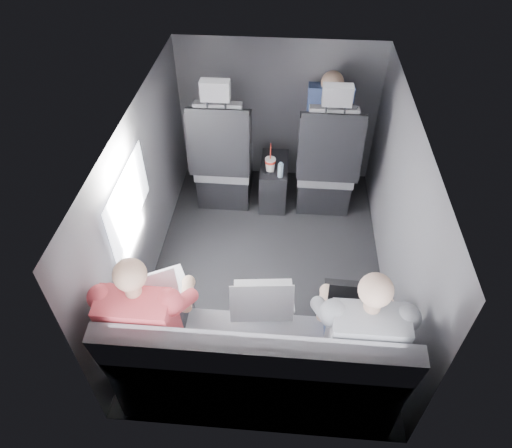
# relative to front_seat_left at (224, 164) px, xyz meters

# --- Properties ---
(floor) EXTENTS (2.60, 2.60, 0.00)m
(floor) POSITION_rel_front_seat_left_xyz_m (0.45, -0.84, -0.40)
(floor) COLOR black
(floor) RESTS_ON ground
(ceiling) EXTENTS (2.60, 2.60, 0.00)m
(ceiling) POSITION_rel_front_seat_left_xyz_m (0.45, -0.84, 0.95)
(ceiling) COLOR #B2B2AD
(ceiling) RESTS_ON panel_back
(panel_left) EXTENTS (0.02, 2.60, 1.35)m
(panel_left) POSITION_rel_front_seat_left_xyz_m (-0.45, -0.84, 0.27)
(panel_left) COLOR #56565B
(panel_left) RESTS_ON floor
(panel_right) EXTENTS (0.02, 2.60, 1.35)m
(panel_right) POSITION_rel_front_seat_left_xyz_m (1.35, -0.84, 0.27)
(panel_right) COLOR #56565B
(panel_right) RESTS_ON floor
(panel_front) EXTENTS (1.80, 0.02, 1.35)m
(panel_front) POSITION_rel_front_seat_left_xyz_m (0.45, 0.46, 0.27)
(panel_front) COLOR #56565B
(panel_front) RESTS_ON floor
(panel_back) EXTENTS (1.80, 0.02, 1.35)m
(panel_back) POSITION_rel_front_seat_left_xyz_m (0.45, -2.14, 0.27)
(panel_back) COLOR #56565B
(panel_back) RESTS_ON floor
(side_window) EXTENTS (0.02, 0.75, 0.42)m
(side_window) POSITION_rel_front_seat_left_xyz_m (-0.43, -1.14, 0.50)
(side_window) COLOR white
(side_window) RESTS_ON panel_left
(seatbelt) EXTENTS (0.35, 0.11, 0.59)m
(seatbelt) POSITION_rel_front_seat_left_xyz_m (0.90, -0.17, 0.40)
(seatbelt) COLOR black
(seatbelt) RESTS_ON front_seat_right
(front_seat_left) EXTENTS (0.52, 0.58, 1.26)m
(front_seat_left) POSITION_rel_front_seat_left_xyz_m (0.00, 0.00, 0.00)
(front_seat_left) COLOR black
(front_seat_left) RESTS_ON floor
(front_seat_right) EXTENTS (0.52, 0.58, 1.26)m
(front_seat_right) POSITION_rel_front_seat_left_xyz_m (0.90, 0.00, 0.00)
(front_seat_right) COLOR black
(front_seat_right) RESTS_ON floor
(center_console) EXTENTS (0.24, 0.48, 0.41)m
(center_console) POSITION_rel_front_seat_left_xyz_m (0.45, 0.04, -0.20)
(center_console) COLOR black
(center_console) RESTS_ON floor
(rear_bench) EXTENTS (1.60, 0.57, 0.92)m
(rear_bench) POSITION_rel_front_seat_left_xyz_m (0.45, -1.90, -0.09)
(rear_bench) COLOR slate
(rear_bench) RESTS_ON floor
(soda_cup) EXTENTS (0.09, 0.09, 0.28)m
(soda_cup) POSITION_rel_front_seat_left_xyz_m (0.42, -0.07, 0.07)
(soda_cup) COLOR white
(soda_cup) RESTS_ON center_console
(water_bottle) EXTENTS (0.05, 0.05, 0.14)m
(water_bottle) POSITION_rel_front_seat_left_xyz_m (0.51, -0.14, 0.06)
(water_bottle) COLOR #B1D2F0
(water_bottle) RESTS_ON center_console
(laptop_white) EXTENTS (0.45, 0.49, 0.27)m
(laptop_white) POSITION_rel_front_seat_left_xyz_m (-0.18, -1.64, 0.24)
(laptop_white) COLOR silver
(laptop_white) RESTS_ON passenger_rear_left
(laptop_silver) EXTENTS (0.38, 0.35, 0.25)m
(laptop_silver) POSITION_rel_front_seat_left_xyz_m (0.46, -1.64, 0.23)
(laptop_silver) COLOR #AFAFB3
(laptop_silver) RESTS_ON rear_bench
(laptop_black) EXTENTS (0.35, 0.32, 0.25)m
(laptop_black) POSITION_rel_front_seat_left_xyz_m (1.00, -1.60, 0.23)
(laptop_black) COLOR black
(laptop_black) RESTS_ON passenger_rear_right
(passenger_rear_left) EXTENTS (0.47, 0.60, 1.18)m
(passenger_rear_left) POSITION_rel_front_seat_left_xyz_m (-0.16, -1.81, 0.21)
(passenger_rear_left) COLOR #343439
(passenger_rear_left) RESTS_ON rear_bench
(passenger_rear_right) EXTENTS (0.47, 0.60, 1.18)m
(passenger_rear_right) POSITION_rel_front_seat_left_xyz_m (1.00, -1.81, 0.21)
(passenger_rear_right) COLOR navy
(passenger_rear_right) RESTS_ON rear_bench
(passenger_front_right) EXTENTS (0.38, 0.38, 0.74)m
(passenger_front_right) POSITION_rel_front_seat_left_xyz_m (0.89, 0.26, 0.34)
(passenger_front_right) COLOR navy
(passenger_front_right) RESTS_ON front_seat_right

